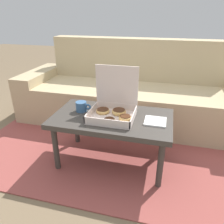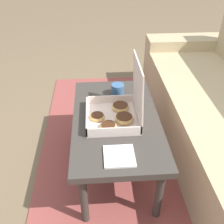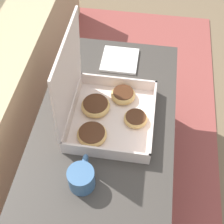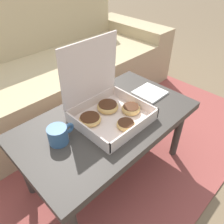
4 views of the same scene
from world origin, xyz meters
TOP-DOWN VIEW (x-y plane):
  - ground_plane at (0.00, 0.00)m, footprint 12.00×12.00m
  - area_rug at (0.00, 0.30)m, footprint 2.62×1.80m
  - coffee_table at (0.00, -0.05)m, footprint 0.93×0.53m
  - pastry_box at (0.01, -0.04)m, footprint 0.34×0.32m
  - coffee_mug at (-0.27, -0.02)m, footprint 0.13×0.09m
  - napkin_stack at (0.34, -0.06)m, footprint 0.16×0.16m

SIDE VIEW (x-z plane):
  - ground_plane at x=0.00m, z-range 0.00..0.00m
  - area_rug at x=0.00m, z-range 0.00..0.01m
  - coffee_table at x=0.00m, z-range 0.17..0.60m
  - napkin_stack at x=0.34m, z-range 0.43..0.44m
  - coffee_mug at x=-0.27m, z-range 0.43..0.51m
  - pastry_box at x=0.01m, z-range 0.31..0.68m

